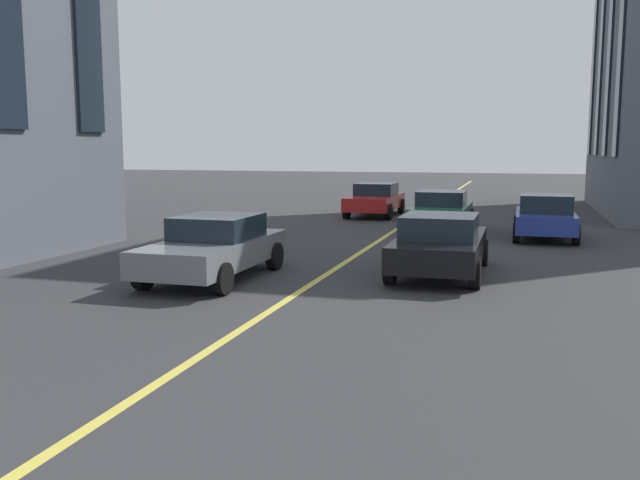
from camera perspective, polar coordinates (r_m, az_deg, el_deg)
lane_centre_line at (r=21.14m, az=5.15°, el=0.06°), size 80.00×0.16×0.01m
car_red_trailing at (r=28.55m, az=4.69°, el=3.46°), size 4.40×1.95×1.37m
car_black_near at (r=15.34m, az=10.11°, el=-0.31°), size 4.40×1.95×1.37m
car_blue_parked_b at (r=22.28m, az=18.48°, el=1.88°), size 3.90×1.89×1.40m
car_grey_parked_a at (r=14.82m, az=-8.89°, el=-0.56°), size 4.40×1.95×1.37m
car_green_oncoming at (r=23.87m, az=10.26°, el=2.53°), size 4.40×1.95×1.37m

